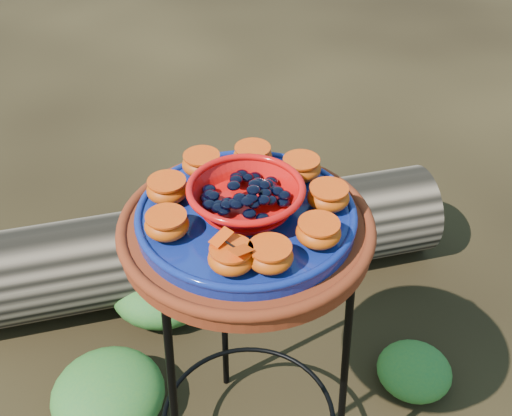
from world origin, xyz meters
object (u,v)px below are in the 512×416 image
object	(u,v)px
plant_stand	(248,361)
red_bowl	(246,199)
driftwood_log	(201,245)
cobalt_plate	(246,217)
terracotta_saucer	(246,231)

from	to	relation	value
plant_stand	red_bowl	world-z (taller)	red_bowl
plant_stand	red_bowl	bearing A→B (deg)	0.00
plant_stand	driftwood_log	size ratio (longest dim) A/B	0.46
cobalt_plate	terracotta_saucer	bearing A→B (deg)	0.00
plant_stand	terracotta_saucer	size ratio (longest dim) A/B	1.55
plant_stand	red_bowl	xyz separation A→B (m)	(0.00, 0.00, 0.44)
red_bowl	terracotta_saucer	bearing A→B (deg)	0.00
driftwood_log	red_bowl	bearing A→B (deg)	-92.83
driftwood_log	cobalt_plate	bearing A→B (deg)	-92.83
plant_stand	driftwood_log	xyz separation A→B (m)	(0.03, 0.64, -0.21)
cobalt_plate	red_bowl	size ratio (longest dim) A/B	2.00
terracotta_saucer	cobalt_plate	distance (m)	0.03
red_bowl	driftwood_log	distance (m)	0.91
terracotta_saucer	plant_stand	bearing A→B (deg)	0.00
terracotta_saucer	red_bowl	xyz separation A→B (m)	(0.00, 0.00, 0.07)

